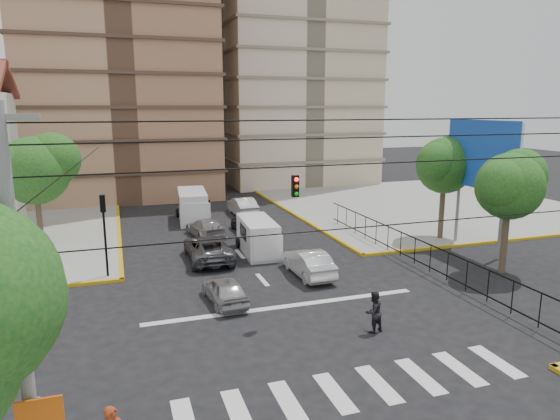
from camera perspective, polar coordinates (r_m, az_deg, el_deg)
name	(u,v)px	position (r m, az deg, el deg)	size (l,w,h in m)	color
ground	(294,317)	(22.39, 1.65, -12.08)	(160.00, 160.00, 0.00)	black
sidewalk_ne	(422,204)	(48.48, 15.95, 0.63)	(26.00, 26.00, 0.15)	gray
crosswalk_stripes	(357,388)	(17.50, 8.79, -19.49)	(12.00, 2.40, 0.01)	silver
stop_line	(286,306)	(23.42, 0.63, -10.95)	(13.00, 0.40, 0.01)	silver
park_fence	(414,266)	(30.04, 15.06, -6.19)	(0.10, 22.50, 1.66)	black
billboard	(482,157)	(33.28, 22.10, 5.64)	(0.36, 6.20, 8.10)	slate
tree_park_a	(511,183)	(29.54, 24.88, 2.81)	(4.41, 3.60, 6.83)	#473828
tree_park_c	(446,163)	(35.47, 18.42, 5.15)	(4.65, 3.80, 7.25)	#473828
tree_tudor	(36,167)	(35.78, -26.12, 4.41)	(5.39, 4.40, 7.43)	#473828
traffic_light_nw	(104,222)	(27.68, -19.47, -1.31)	(0.28, 0.22, 4.40)	black
traffic_light_hanging	(314,191)	(18.85, 3.87, 2.13)	(18.00, 9.12, 0.92)	black
utility_pole_sw	(21,329)	(11.26, -27.45, -11.95)	(1.40, 0.28, 9.00)	slate
van_right_lane	(259,238)	(31.07, -2.44, -3.19)	(2.15, 4.85, 2.14)	silver
van_left_lane	(193,207)	(40.37, -9.91, 0.34)	(2.61, 5.58, 2.43)	silver
car_silver_front_left	(225,290)	(23.76, -6.35, -9.05)	(1.50, 3.72, 1.27)	#A6A7AB
car_white_front_right	(308,263)	(27.26, 3.22, -6.03)	(1.54, 4.42, 1.45)	silver
car_grey_mid_left	(208,248)	(30.21, -8.22, -4.32)	(2.48, 5.37, 1.49)	#515258
car_silver_rear_left	(206,228)	(35.56, -8.48, -2.02)	(1.85, 4.54, 1.32)	#A8A9AD
car_darkgrey_mid_right	(247,223)	(36.49, -3.77, -1.45)	(1.73, 4.30, 1.46)	#262729
car_white_rear_right	(242,206)	(42.38, -4.33, 0.45)	(1.62, 4.66, 1.54)	silver
pedestrian_crosswalk	(373,312)	(21.00, 10.64, -11.37)	(0.84, 0.66, 1.73)	black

